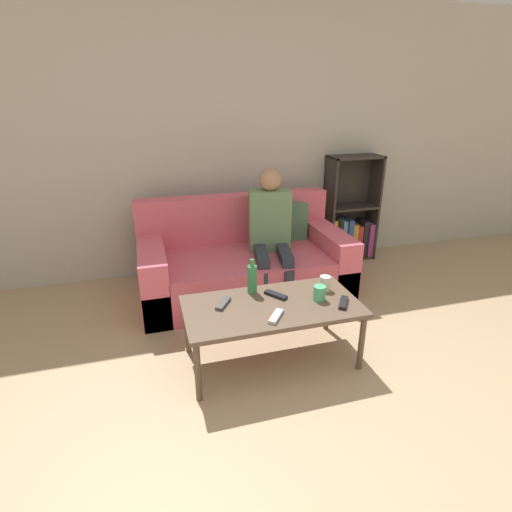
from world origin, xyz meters
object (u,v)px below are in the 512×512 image
object	(u,v)px
bookshelf	(349,222)
cup_far	(319,293)
coffee_table	(272,310)
cup_near	(325,283)
tv_remote_3	(276,295)
bottle	(252,279)
person_adult	(271,226)
tv_remote_0	(223,303)
couch	(244,263)
tv_remote_1	(343,303)
tv_remote_2	(276,316)

from	to	relation	value
bookshelf	cup_far	size ratio (longest dim) A/B	11.14
coffee_table	cup_near	world-z (taller)	cup_near
tv_remote_3	bottle	bearing A→B (deg)	109.58
person_adult	tv_remote_0	xyz separation A→B (m)	(-0.63, -0.92, -0.20)
couch	tv_remote_1	xyz separation A→B (m)	(0.37, -1.22, 0.17)
bottle	person_adult	bearing A→B (deg)	63.83
cup_near	tv_remote_2	size ratio (longest dim) A/B	0.64
coffee_table	tv_remote_2	world-z (taller)	tv_remote_2
bookshelf	bottle	world-z (taller)	bookshelf
tv_remote_1	tv_remote_3	bearing A→B (deg)	-176.70
tv_remote_0	tv_remote_1	xyz separation A→B (m)	(0.77, -0.21, 0.00)
couch	tv_remote_1	size ratio (longest dim) A/B	11.01
coffee_table	tv_remote_1	bearing A→B (deg)	-15.55
bookshelf	tv_remote_3	size ratio (longest dim) A/B	6.83
coffee_table	bottle	bearing A→B (deg)	111.32
coffee_table	tv_remote_3	distance (m)	0.13
couch	tv_remote_3	world-z (taller)	couch
couch	person_adult	size ratio (longest dim) A/B	1.62
cup_near	tv_remote_2	xyz separation A→B (m)	(-0.46, -0.27, -0.04)
coffee_table	tv_remote_0	distance (m)	0.33
couch	tv_remote_0	xyz separation A→B (m)	(-0.40, -1.01, 0.17)
bookshelf	cup_near	xyz separation A→B (m)	(-1.00, -1.50, 0.07)
cup_near	tv_remote_0	world-z (taller)	cup_near
couch	person_adult	xyz separation A→B (m)	(0.22, -0.09, 0.37)
coffee_table	tv_remote_0	size ratio (longest dim) A/B	6.93
bookshelf	bottle	xyz separation A→B (m)	(-1.51, -1.39, 0.13)
couch	tv_remote_0	world-z (taller)	couch
cup_near	tv_remote_1	bearing A→B (deg)	-82.29
person_adult	coffee_table	bearing A→B (deg)	-96.84
tv_remote_0	bookshelf	bearing A→B (deg)	74.03
person_adult	cup_near	bearing A→B (deg)	-72.30
bookshelf	person_adult	world-z (taller)	person_adult
person_adult	tv_remote_2	xyz separation A→B (m)	(-0.34, -1.17, -0.20)
coffee_table	bottle	xyz separation A→B (m)	(-0.08, 0.20, 0.15)
tv_remote_1	tv_remote_3	distance (m)	0.46
tv_remote_1	cup_near	bearing A→B (deg)	131.15
cup_near	tv_remote_1	distance (m)	0.23
couch	tv_remote_3	size ratio (longest dim) A/B	11.12
tv_remote_3	bottle	distance (m)	0.20
cup_near	tv_remote_0	size ratio (longest dim) A/B	0.63
tv_remote_0	bottle	xyz separation A→B (m)	(0.23, 0.12, 0.10)
coffee_table	couch	bearing A→B (deg)	85.32
person_adult	bottle	xyz separation A→B (m)	(-0.39, -0.80, -0.10)
tv_remote_2	person_adult	bearing A→B (deg)	110.57
cup_far	bottle	distance (m)	0.47
tv_remote_2	tv_remote_3	world-z (taller)	same
cup_far	tv_remote_2	distance (m)	0.39
cup_near	tv_remote_2	bearing A→B (deg)	-149.68
cup_near	tv_remote_0	bearing A→B (deg)	-179.03
bookshelf	cup_near	distance (m)	1.80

